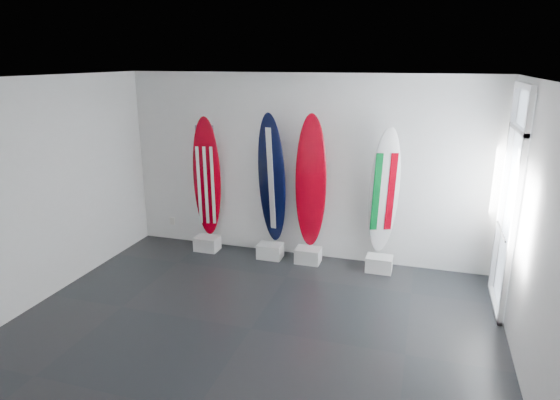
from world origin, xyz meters
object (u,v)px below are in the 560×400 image
(surfboard_navy, at_px, (272,179))
(surfboard_swiss, at_px, (311,182))
(surfboard_usa, at_px, (207,178))
(surfboard_italy, at_px, (384,192))

(surfboard_navy, xyz_separation_m, surfboard_swiss, (0.65, 0.00, 0.00))
(surfboard_usa, height_order, surfboard_italy, surfboard_usa)
(surfboard_navy, height_order, surfboard_italy, surfboard_navy)
(surfboard_italy, bearing_deg, surfboard_swiss, 160.61)
(surfboard_navy, height_order, surfboard_swiss, surfboard_swiss)
(surfboard_usa, xyz_separation_m, surfboard_italy, (2.95, 0.00, -0.02))
(surfboard_italy, bearing_deg, surfboard_usa, 160.61)
(surfboard_swiss, height_order, surfboard_italy, surfboard_swiss)
(surfboard_swiss, bearing_deg, surfboard_italy, -9.48)
(surfboard_usa, relative_size, surfboard_swiss, 0.95)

